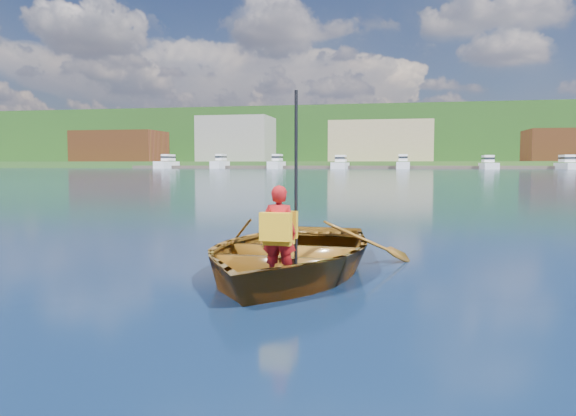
% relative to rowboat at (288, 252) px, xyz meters
% --- Properties ---
extents(ground, '(600.00, 600.00, 0.00)m').
position_rel_rowboat_xyz_m(ground, '(0.69, -0.32, -0.27)').
color(ground, '#142C47').
rests_on(ground, ground).
extents(rowboat, '(3.18, 4.23, 0.83)m').
position_rel_rowboat_xyz_m(rowboat, '(0.00, 0.00, 0.00)').
color(rowboat, brown).
rests_on(rowboat, ground).
extents(child_paddler, '(0.40, 0.36, 2.05)m').
position_rel_rowboat_xyz_m(child_paddler, '(0.08, -0.91, 0.37)').
color(child_paddler, '#9E1114').
rests_on(child_paddler, ground).
extents(shoreline, '(400.00, 140.00, 22.00)m').
position_rel_rowboat_xyz_m(shoreline, '(0.69, 236.29, 10.06)').
color(shoreline, '#2B521D').
rests_on(shoreline, ground).
extents(dock, '(160.00, 12.07, 0.80)m').
position_rel_rowboat_xyz_m(dock, '(6.36, 147.68, 0.13)').
color(dock, brown).
rests_on(dock, ground).
extents(waterfront_buildings, '(202.00, 16.00, 14.00)m').
position_rel_rowboat_xyz_m(waterfront_buildings, '(-7.05, 164.68, 7.48)').
color(waterfront_buildings, brown).
rests_on(waterfront_buildings, ground).
extents(marina_yachts, '(139.30, 13.20, 4.28)m').
position_rel_rowboat_xyz_m(marina_yachts, '(4.60, 143.00, 1.09)').
color(marina_yachts, white).
rests_on(marina_yachts, ground).
extents(hillside_trees, '(303.53, 82.13, 26.37)m').
position_rel_rowboat_xyz_m(hillside_trees, '(32.87, 234.76, 17.19)').
color(hillside_trees, '#382314').
rests_on(hillside_trees, ground).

